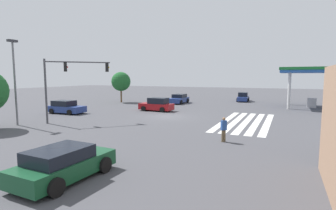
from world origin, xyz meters
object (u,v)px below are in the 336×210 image
at_px(car_3, 243,97).
at_px(street_light_pole_a, 14,74).
at_px(car_0, 66,107).
at_px(car_1, 157,105).
at_px(pedestrian, 224,128).
at_px(car_2, 64,164).
at_px(car_4, 179,99).
at_px(tree_corner_b, 121,82).
at_px(traffic_signal_mast, 67,77).

xyz_separation_m(car_3, street_light_pole_a, (-31.02, 14.76, 3.80)).
xyz_separation_m(car_0, car_1, (6.32, -8.65, 0.06)).
height_order(car_3, street_light_pole_a, street_light_pole_a).
bearing_deg(pedestrian, street_light_pole_a, 52.21).
relative_size(car_2, pedestrian, 2.66).
distance_m(car_2, street_light_pole_a, 15.70).
relative_size(car_0, street_light_pole_a, 0.58).
bearing_deg(street_light_pole_a, car_1, -26.83).
bearing_deg(car_4, street_light_pole_a, -14.74).
distance_m(car_2, car_4, 31.75).
distance_m(pedestrian, tree_corner_b, 28.85).
height_order(car_3, car_4, car_3).
bearing_deg(car_1, car_4, -82.54).
bearing_deg(street_light_pole_a, car_3, -25.44).
height_order(car_2, car_4, car_4).
relative_size(car_4, tree_corner_b, 0.96).
height_order(car_0, street_light_pole_a, street_light_pole_a).
height_order(car_3, pedestrian, pedestrian).
xyz_separation_m(car_4, pedestrian, (-21.77, -12.01, 0.21)).
bearing_deg(car_3, car_1, 151.35).
height_order(car_0, car_2, car_0).
xyz_separation_m(street_light_pole_a, tree_corner_b, (20.91, 3.39, -1.06)).
height_order(car_1, car_4, car_1).
bearing_deg(car_2, tree_corner_b, 32.42).
bearing_deg(pedestrian, car_2, 109.99).
distance_m(car_0, car_1, 10.71).
xyz_separation_m(pedestrian, tree_corner_b, (19.28, 21.31, 2.52)).
relative_size(car_0, car_1, 1.02).
height_order(car_0, car_1, car_1).
height_order(traffic_signal_mast, car_3, traffic_signal_mast).
xyz_separation_m(car_1, car_3, (17.38, -7.86, -0.07)).
height_order(pedestrian, tree_corner_b, tree_corner_b).
distance_m(car_3, street_light_pole_a, 34.56).
xyz_separation_m(car_2, pedestrian, (9.11, -4.64, 0.22)).
relative_size(traffic_signal_mast, car_0, 1.36).
bearing_deg(car_3, street_light_pole_a, 150.24).
bearing_deg(car_2, car_0, 47.42).
bearing_deg(car_1, traffic_signal_mast, 71.53).
bearing_deg(car_4, car_0, -26.02).
bearing_deg(car_2, car_4, 15.42).
bearing_deg(traffic_signal_mast, car_1, 24.91).
xyz_separation_m(traffic_signal_mast, car_3, (28.05, -11.76, -3.53)).
height_order(car_1, car_3, car_1).
xyz_separation_m(car_3, tree_corner_b, (-10.11, 18.15, 2.74)).
xyz_separation_m(traffic_signal_mast, tree_corner_b, (17.94, 6.39, -0.79)).
xyz_separation_m(car_2, car_3, (38.50, -1.49, 0.01)).
relative_size(pedestrian, tree_corner_b, 0.33).
height_order(traffic_signal_mast, car_1, traffic_signal_mast).
height_order(traffic_signal_mast, car_2, traffic_signal_mast).
height_order(car_0, car_4, car_0).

